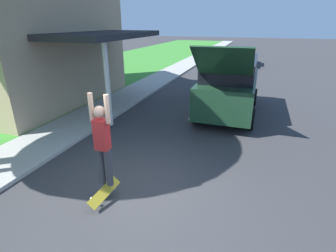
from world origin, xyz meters
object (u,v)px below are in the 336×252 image
Objects in this scene: skateboarder at (102,141)px; car_down_street at (242,56)px; skateboard at (104,192)px; suv_parked at (230,84)px.

car_down_street is at bearing 86.38° from skateboarder.
skateboarder is at bearing 87.43° from skateboard.
skateboard is (-0.00, -0.11, -1.06)m from skateboarder.
skateboarder reaches higher than skateboard.
suv_parked is 6.62m from skateboard.
suv_parked is 12.87m from car_down_street.
car_down_street reaches higher than skateboard.
car_down_street is 19.15m from skateboarder.
skateboard is at bearing -93.62° from car_down_street.
skateboarder is 1.07m from skateboard.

